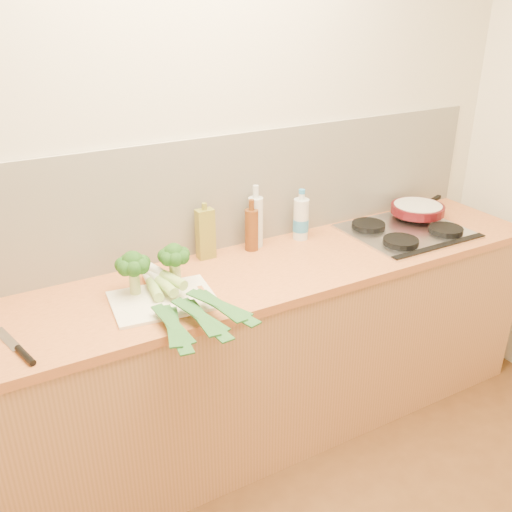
# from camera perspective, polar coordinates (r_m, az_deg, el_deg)

# --- Properties ---
(room_shell) EXTENTS (3.50, 3.50, 3.50)m
(room_shell) POSITION_cam_1_polar(r_m,az_deg,el_deg) (2.59, -5.87, 5.80)
(room_shell) COLOR beige
(room_shell) RESTS_ON ground
(counter) EXTENTS (3.20, 0.62, 0.90)m
(counter) POSITION_cam_1_polar(r_m,az_deg,el_deg) (2.69, -2.63, -10.64)
(counter) COLOR #BB7E4E
(counter) RESTS_ON ground
(gas_hob) EXTENTS (0.58, 0.50, 0.04)m
(gas_hob) POSITION_cam_1_polar(r_m,az_deg,el_deg) (3.00, 14.88, 2.54)
(gas_hob) COLOR silver
(gas_hob) RESTS_ON counter
(chopping_board) EXTENTS (0.43, 0.34, 0.01)m
(chopping_board) POSITION_cam_1_polar(r_m,az_deg,el_deg) (2.29, -9.26, -4.38)
(chopping_board) COLOR white
(chopping_board) RESTS_ON counter
(broccoli_left) EXTENTS (0.14, 0.14, 0.18)m
(broccoli_left) POSITION_cam_1_polar(r_m,az_deg,el_deg) (2.29, -12.21, -0.89)
(broccoli_left) COLOR #ACB96C
(broccoli_left) RESTS_ON chopping_board
(broccoli_right) EXTENTS (0.13, 0.13, 0.19)m
(broccoli_right) POSITION_cam_1_polar(r_m,az_deg,el_deg) (2.33, -8.20, -0.08)
(broccoli_right) COLOR #ACB96C
(broccoli_right) RESTS_ON chopping_board
(leek_front) EXTENTS (0.15, 0.68, 0.04)m
(leek_front) POSITION_cam_1_polar(r_m,az_deg,el_deg) (2.25, -9.67, -4.14)
(leek_front) COLOR white
(leek_front) RESTS_ON chopping_board
(leek_mid) EXTENTS (0.12, 0.65, 0.04)m
(leek_mid) POSITION_cam_1_polar(r_m,az_deg,el_deg) (2.22, -8.03, -3.84)
(leek_mid) COLOR white
(leek_mid) RESTS_ON chopping_board
(leek_back) EXTENTS (0.22, 0.64, 0.04)m
(leek_back) POSITION_cam_1_polar(r_m,az_deg,el_deg) (2.24, -7.02, -3.07)
(leek_back) COLOR white
(leek_back) RESTS_ON chopping_board
(chefs_knife) EXTENTS (0.10, 0.31, 0.02)m
(chefs_knife) POSITION_cam_1_polar(r_m,az_deg,el_deg) (2.11, -22.48, -8.79)
(chefs_knife) COLOR silver
(chefs_knife) RESTS_ON counter
(skillet) EXTENTS (0.40, 0.28, 0.05)m
(skillet) POSITION_cam_1_polar(r_m,az_deg,el_deg) (3.17, 15.88, 4.58)
(skillet) COLOR #500D11
(skillet) RESTS_ON gas_hob
(oil_tin) EXTENTS (0.08, 0.05, 0.27)m
(oil_tin) POSITION_cam_1_polar(r_m,az_deg,el_deg) (2.59, -5.08, 2.26)
(oil_tin) COLOR olive
(oil_tin) RESTS_ON counter
(glass_bottle) EXTENTS (0.07, 0.07, 0.30)m
(glass_bottle) POSITION_cam_1_polar(r_m,az_deg,el_deg) (2.70, -0.02, 3.52)
(glass_bottle) COLOR silver
(glass_bottle) RESTS_ON counter
(amber_bottle) EXTENTS (0.06, 0.06, 0.25)m
(amber_bottle) POSITION_cam_1_polar(r_m,az_deg,el_deg) (2.67, -0.45, 2.72)
(amber_bottle) COLOR #603212
(amber_bottle) RESTS_ON counter
(water_bottle) EXTENTS (0.08, 0.08, 0.23)m
(water_bottle) POSITION_cam_1_polar(r_m,az_deg,el_deg) (2.81, 4.51, 3.60)
(water_bottle) COLOR silver
(water_bottle) RESTS_ON counter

